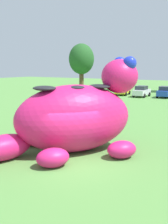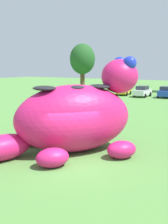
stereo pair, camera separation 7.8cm
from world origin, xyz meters
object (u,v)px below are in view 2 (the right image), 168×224
Objects in this scene: giant_inflatable_creature at (74,117)px; car_blue at (166,92)px; car_white at (142,91)px; car_yellow at (124,90)px.

giant_inflatable_creature reaches higher than car_blue.
giant_inflatable_creature reaches higher than car_white.
giant_inflatable_creature is 2.43× the size of car_blue.
car_yellow is at bearing 167.28° from car_white.
car_white is (3.59, -0.81, 0.00)m from car_yellow.
giant_inflatable_creature is 29.27m from car_blue.
giant_inflatable_creature is at bearing -70.91° from car_yellow.
car_yellow is 3.68m from car_white.
car_yellow is 6.99m from car_blue.
car_yellow is (-10.02, 28.94, -1.08)m from giant_inflatable_creature.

